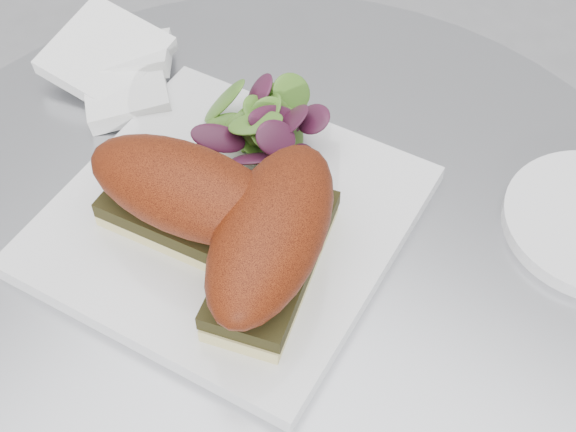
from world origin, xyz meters
name	(u,v)px	position (x,y,z in m)	size (l,w,h in m)	color
table	(274,393)	(0.00, 0.00, 0.49)	(0.70, 0.70, 0.73)	#B4B6BC
plate	(229,219)	(-0.04, 0.00, 0.74)	(0.27, 0.27, 0.02)	white
sandwich_left	(188,197)	(-0.06, -0.03, 0.79)	(0.17, 0.09, 0.08)	beige
sandwich_right	(272,239)	(0.02, -0.02, 0.79)	(0.12, 0.18, 0.08)	beige
salad	(262,123)	(-0.06, 0.08, 0.77)	(0.10, 0.10, 0.05)	#527C28
napkin	(118,82)	(-0.23, 0.08, 0.74)	(0.13, 0.13, 0.02)	white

